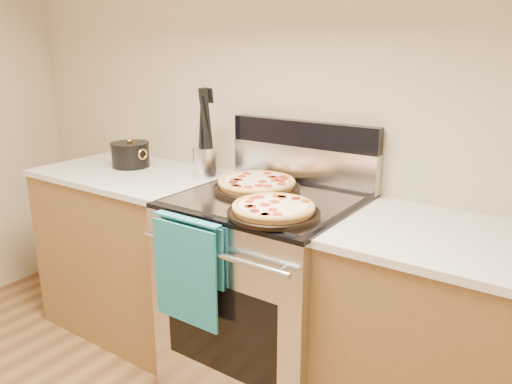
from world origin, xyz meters
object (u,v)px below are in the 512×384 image
Objects in this scene: range_body at (266,296)px; pepperoni_pizza_front at (274,209)px; utensil_crock at (205,162)px; saucepan at (131,156)px; pepperoni_pizza_back at (257,184)px.

pepperoni_pizza_front is at bearing -49.36° from range_body.
utensil_crock is (-0.64, 0.34, 0.04)m from pepperoni_pizza_front.
utensil_crock is at bearing 151.66° from pepperoni_pizza_front.
range_body is at bearing -5.90° from saucepan.
saucepan is at bearing 165.97° from pepperoni_pizza_front.
range_body is at bearing 130.64° from pepperoni_pizza_front.
utensil_crock is at bearing 166.43° from pepperoni_pizza_back.
utensil_crock reaches higher than pepperoni_pizza_back.
utensil_crock is 0.49m from saucepan.
utensil_crock reaches higher than saucepan.
pepperoni_pizza_back is 0.87m from saucepan.
pepperoni_pizza_back reaches higher than range_body.
pepperoni_pizza_front reaches higher than range_body.
pepperoni_pizza_back is 1.09× the size of pepperoni_pizza_front.
pepperoni_pizza_front is (0.15, -0.18, 0.50)m from range_body.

